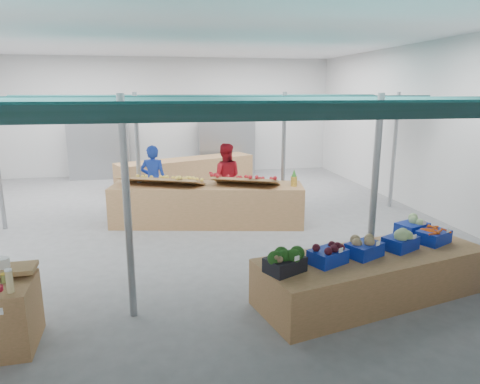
{
  "coord_description": "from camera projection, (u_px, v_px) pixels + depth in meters",
  "views": [
    {
      "loc": [
        -0.62,
        -9.56,
        3.03
      ],
      "look_at": [
        0.98,
        -1.6,
        1.1
      ],
      "focal_mm": 32.0,
      "sensor_mm": 36.0,
      "label": 1
    }
  ],
  "objects": [
    {
      "name": "fruit_counter",
      "position": [
        207.0,
        205.0,
        9.85
      ],
      "size": [
        4.47,
        1.92,
        0.93
      ],
      "primitive_type": "cube",
      "rotation": [
        0.0,
        0.0,
        -0.21
      ],
      "color": "olive",
      "rests_on": "floor"
    },
    {
      "name": "crate_extra",
      "position": [
        412.0,
        226.0,
        7.11
      ],
      "size": [
        0.59,
        0.5,
        0.32
      ],
      "rotation": [
        0.0,
        0.0,
        0.36
      ],
      "color": "#0E2699",
      "rests_on": "veg_counter"
    },
    {
      "name": "crate_broccoli",
      "position": [
        285.0,
        260.0,
        5.64
      ],
      "size": [
        0.6,
        0.53,
        0.35
      ],
      "rotation": [
        0.0,
        0.0,
        0.45
      ],
      "color": "black",
      "rests_on": "veg_counter"
    },
    {
      "name": "crate_beets",
      "position": [
        328.0,
        254.0,
        5.92
      ],
      "size": [
        0.6,
        0.53,
        0.29
      ],
      "rotation": [
        0.0,
        0.0,
        0.45
      ],
      "color": "#0E2699",
      "rests_on": "veg_counter"
    },
    {
      "name": "floor",
      "position": [
        185.0,
        224.0,
        9.93
      ],
      "size": [
        13.0,
        13.0,
        0.0
      ],
      "primitive_type": "plane",
      "color": "slate",
      "rests_on": "ground"
    },
    {
      "name": "apple_heap_red",
      "position": [
        246.0,
        179.0,
        9.6
      ],
      "size": [
        1.66,
        1.25,
        0.27
      ],
      "rotation": [
        0.0,
        0.0,
        -0.42
      ],
      "color": "#997247",
      "rests_on": "fruit_counter"
    },
    {
      "name": "veg_counter",
      "position": [
        373.0,
        276.0,
        6.36
      ],
      "size": [
        3.7,
        1.94,
        0.69
      ],
      "primitive_type": "cube",
      "rotation": [
        0.0,
        0.0,
        0.23
      ],
      "color": "olive",
      "rests_on": "floor"
    },
    {
      "name": "vendor_right",
      "position": [
        225.0,
        177.0,
        10.92
      ],
      "size": [
        0.96,
        0.82,
        1.74
      ],
      "primitive_type": "imported",
      "rotation": [
        0.0,
        0.0,
        2.93
      ],
      "color": "#AD1522",
      "rests_on": "floor"
    },
    {
      "name": "crate_cabbage",
      "position": [
        401.0,
        239.0,
        6.44
      ],
      "size": [
        0.6,
        0.53,
        0.35
      ],
      "rotation": [
        0.0,
        0.0,
        0.45
      ],
      "color": "#0E2699",
      "rests_on": "veg_counter"
    },
    {
      "name": "apple_heap_yellow",
      "position": [
        161.0,
        179.0,
        9.62
      ],
      "size": [
        2.02,
        1.41,
        0.27
      ],
      "rotation": [
        0.0,
        0.0,
        -0.42
      ],
      "color": "#997247",
      "rests_on": "fruit_counter"
    },
    {
      "name": "pole_grid",
      "position": [
        229.0,
        157.0,
        7.99
      ],
      "size": [
        10.0,
        4.6,
        3.0
      ],
      "color": "gray",
      "rests_on": "floor"
    },
    {
      "name": "vendor_left",
      "position": [
        153.0,
        180.0,
        10.58
      ],
      "size": [
        0.71,
        0.54,
        1.74
      ],
      "primitive_type": "imported",
      "rotation": [
        0.0,
        0.0,
        2.93
      ],
      "color": "#1935A6",
      "rests_on": "floor"
    },
    {
      "name": "hall",
      "position": [
        178.0,
        106.0,
        10.69
      ],
      "size": [
        13.0,
        13.0,
        13.0
      ],
      "color": "silver",
      "rests_on": "ground"
    },
    {
      "name": "back_shelving_right",
      "position": [
        226.0,
        147.0,
        15.81
      ],
      "size": [
        2.0,
        0.5,
        2.0
      ],
      "primitive_type": "cube",
      "color": "#B23F33",
      "rests_on": "floor"
    },
    {
      "name": "crate_carrots",
      "position": [
        434.0,
        236.0,
        6.73
      ],
      "size": [
        0.6,
        0.53,
        0.29
      ],
      "rotation": [
        0.0,
        0.0,
        0.45
      ],
      "color": "#0E2699",
      "rests_on": "veg_counter"
    },
    {
      "name": "back_shelving_left",
      "position": [
        100.0,
        150.0,
        14.94
      ],
      "size": [
        2.0,
        0.5,
        2.0
      ],
      "primitive_type": "cube",
      "color": "#B23F33",
      "rests_on": "floor"
    },
    {
      "name": "pineapple",
      "position": [
        294.0,
        178.0,
        9.58
      ],
      "size": [
        0.14,
        0.14,
        0.39
      ],
      "rotation": [
        0.0,
        0.0,
        -0.42
      ],
      "color": "#8C6019",
      "rests_on": "fruit_counter"
    },
    {
      "name": "far_counter",
      "position": [
        187.0,
        171.0,
        14.18
      ],
      "size": [
        4.67,
        2.59,
        0.84
      ],
      "primitive_type": "cube",
      "rotation": [
        0.0,
        0.0,
        0.38
      ],
      "color": "olive",
      "rests_on": "floor"
    },
    {
      "name": "awnings",
      "position": [
        229.0,
        105.0,
        7.76
      ],
      "size": [
        9.5,
        7.08,
        0.3
      ],
      "color": "#0B2E2C",
      "rests_on": "pole_grid"
    },
    {
      "name": "sparrow",
      "position": [
        279.0,
        259.0,
        5.45
      ],
      "size": [
        0.12,
        0.09,
        0.11
      ],
      "rotation": [
        0.0,
        0.0,
        0.45
      ],
      "color": "brown",
      "rests_on": "crate_broccoli"
    },
    {
      "name": "crate_celeriac",
      "position": [
        364.0,
        247.0,
        6.17
      ],
      "size": [
        0.6,
        0.53,
        0.31
      ],
      "rotation": [
        0.0,
        0.0,
        0.45
      ],
      "color": "#0E2699",
      "rests_on": "veg_counter"
    }
  ]
}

